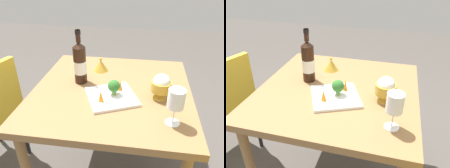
% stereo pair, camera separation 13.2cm
% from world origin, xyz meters
% --- Properties ---
extents(dining_table, '(0.91, 0.91, 0.75)m').
position_xyz_m(dining_table, '(0.00, 0.00, 0.66)').
color(dining_table, olive).
rests_on(dining_table, ground_plane).
extents(wine_bottle, '(0.08, 0.08, 0.32)m').
position_xyz_m(wine_bottle, '(-0.05, -0.20, 0.88)').
color(wine_bottle, black).
rests_on(wine_bottle, dining_table).
extents(wine_glass, '(0.08, 0.08, 0.18)m').
position_xyz_m(wine_glass, '(0.27, 0.32, 0.88)').
color(wine_glass, white).
rests_on(wine_glass, dining_table).
extents(rice_bowl, '(0.11, 0.11, 0.14)m').
position_xyz_m(rice_bowl, '(0.06, 0.27, 0.82)').
color(rice_bowl, gold).
rests_on(rice_bowl, dining_table).
extents(rice_bowl_lid, '(0.10, 0.10, 0.09)m').
position_xyz_m(rice_bowl_lid, '(-0.23, -0.11, 0.79)').
color(rice_bowl_lid, gold).
rests_on(rice_bowl_lid, dining_table).
extents(serving_plate, '(0.33, 0.33, 0.02)m').
position_xyz_m(serving_plate, '(0.10, 0.01, 0.76)').
color(serving_plate, white).
rests_on(serving_plate, dining_table).
extents(broccoli_floret, '(0.07, 0.07, 0.09)m').
position_xyz_m(broccoli_floret, '(0.09, 0.02, 0.81)').
color(broccoli_floret, '#729E4C').
rests_on(broccoli_floret, serving_plate).
extents(carrot_garnish_left, '(0.03, 0.03, 0.06)m').
position_xyz_m(carrot_garnish_left, '(0.04, 0.05, 0.79)').
color(carrot_garnish_left, orange).
rests_on(carrot_garnish_left, serving_plate).
extents(carrot_garnish_right, '(0.03, 0.03, 0.07)m').
position_xyz_m(carrot_garnish_right, '(0.17, -0.03, 0.80)').
color(carrot_garnish_right, orange).
rests_on(carrot_garnish_right, serving_plate).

